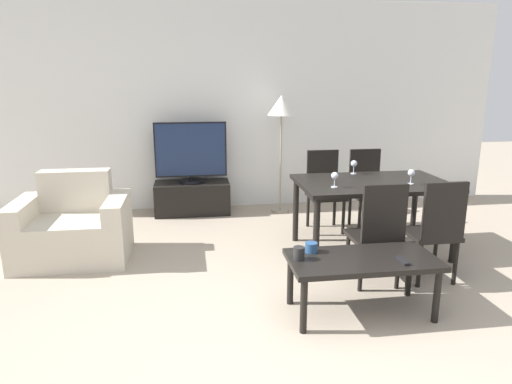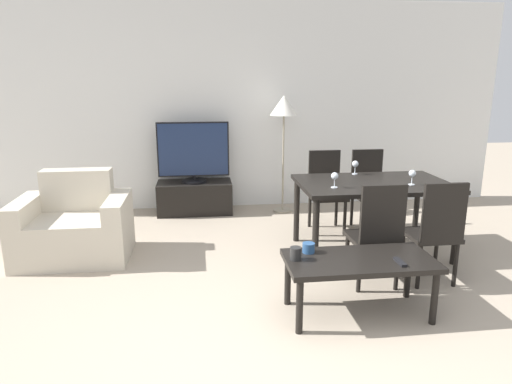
% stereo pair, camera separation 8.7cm
% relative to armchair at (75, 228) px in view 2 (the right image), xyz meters
% --- Properties ---
extents(ground_plane, '(18.00, 18.00, 0.00)m').
position_rel_armchair_xyz_m(ground_plane, '(1.61, -2.02, -0.30)').
color(ground_plane, tan).
extents(wall_back, '(7.50, 0.06, 2.70)m').
position_rel_armchair_xyz_m(wall_back, '(1.61, 1.68, 1.05)').
color(wall_back, white).
rests_on(wall_back, ground_plane).
extents(armchair, '(1.04, 0.75, 0.83)m').
position_rel_armchair_xyz_m(armchair, '(0.00, 0.00, 0.00)').
color(armchair, beige).
rests_on(armchair, ground_plane).
extents(tv_stand, '(0.95, 0.46, 0.41)m').
position_rel_armchair_xyz_m(tv_stand, '(1.16, 1.39, -0.09)').
color(tv_stand, black).
rests_on(tv_stand, ground_plane).
extents(tv, '(0.91, 0.32, 0.77)m').
position_rel_armchair_xyz_m(tv, '(1.16, 1.38, 0.50)').
color(tv, black).
rests_on(tv, tv_stand).
extents(coffee_table, '(1.09, 0.53, 0.44)m').
position_rel_armchair_xyz_m(coffee_table, '(2.37, -1.43, 0.09)').
color(coffee_table, black).
rests_on(coffee_table, ground_plane).
extents(dining_table, '(1.47, 0.93, 0.73)m').
position_rel_armchair_xyz_m(dining_table, '(2.92, -0.24, 0.35)').
color(dining_table, black).
rests_on(dining_table, ground_plane).
extents(dining_chair_near, '(0.40, 0.40, 0.91)m').
position_rel_armchair_xyz_m(dining_chair_near, '(2.67, -1.01, 0.20)').
color(dining_chair_near, black).
rests_on(dining_chair_near, ground_plane).
extents(dining_chair_far, '(0.40, 0.40, 0.91)m').
position_rel_armchair_xyz_m(dining_chair_far, '(3.18, 0.54, 0.20)').
color(dining_chair_far, black).
rests_on(dining_chair_far, ground_plane).
extents(dining_chair_near_right, '(0.40, 0.40, 0.91)m').
position_rel_armchair_xyz_m(dining_chair_near_right, '(3.18, -1.01, 0.20)').
color(dining_chair_near_right, black).
rests_on(dining_chair_near_right, ground_plane).
extents(dining_chair_far_left, '(0.40, 0.40, 0.91)m').
position_rel_armchair_xyz_m(dining_chair_far_left, '(2.67, 0.54, 0.20)').
color(dining_chair_far_left, black).
rests_on(dining_chair_far_left, ground_plane).
extents(floor_lamp, '(0.35, 0.35, 1.51)m').
position_rel_armchair_xyz_m(floor_lamp, '(2.30, 1.29, 1.01)').
color(floor_lamp, gray).
rests_on(floor_lamp, ground_plane).
extents(remote_primary, '(0.04, 0.15, 0.02)m').
position_rel_armchair_xyz_m(remote_primary, '(2.62, -1.55, 0.16)').
color(remote_primary, black).
rests_on(remote_primary, coffee_table).
extents(cup_white_near, '(0.09, 0.09, 0.08)m').
position_rel_armchair_xyz_m(cup_white_near, '(2.03, -1.27, 0.18)').
color(cup_white_near, navy).
rests_on(cup_white_near, coffee_table).
extents(cup_colored_far, '(0.08, 0.08, 0.10)m').
position_rel_armchair_xyz_m(cup_colored_far, '(1.90, -1.40, 0.19)').
color(cup_colored_far, black).
rests_on(cup_colored_far, coffee_table).
extents(wine_glass_left, '(0.07, 0.07, 0.15)m').
position_rel_armchair_xyz_m(wine_glass_left, '(2.47, -0.42, 0.53)').
color(wine_glass_left, silver).
rests_on(wine_glass_left, dining_table).
extents(wine_glass_center, '(0.07, 0.07, 0.15)m').
position_rel_armchair_xyz_m(wine_glass_center, '(3.23, -0.40, 0.53)').
color(wine_glass_center, silver).
rests_on(wine_glass_center, dining_table).
extents(wine_glass_right, '(0.07, 0.07, 0.15)m').
position_rel_armchair_xyz_m(wine_glass_right, '(2.86, 0.14, 0.53)').
color(wine_glass_right, silver).
rests_on(wine_glass_right, dining_table).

